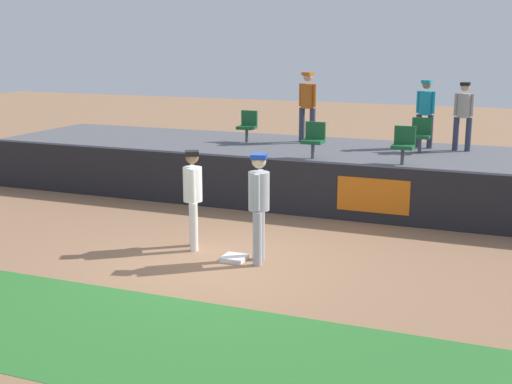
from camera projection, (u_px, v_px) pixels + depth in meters
ground_plane at (221, 262)px, 11.62m from camera, size 60.00×60.00×0.00m
grass_foreground_strip at (119, 334)px, 8.78m from camera, size 18.00×2.80×0.01m
first_base at (234, 258)px, 11.71m from camera, size 0.40×0.40×0.08m
player_fielder_home at (193, 193)px, 12.20m from camera, size 0.46×0.58×1.79m
player_runner_visitor at (259, 200)px, 11.39m from camera, size 0.43×0.51×1.87m
field_wall at (290, 187)px, 14.73m from camera, size 18.00×0.26×1.19m
bleacher_platform at (323, 171)px, 17.08m from camera, size 18.00×4.80×1.00m
seat_back_left at (248, 125)px, 18.32m from camera, size 0.46×0.44×0.84m
seat_front_center at (314, 138)px, 15.81m from camera, size 0.48×0.44×0.84m
seat_back_right at (421, 133)px, 16.65m from camera, size 0.47×0.44×0.84m
seat_front_right at (404, 143)px, 15.05m from camera, size 0.47×0.44×0.84m
spectator_hooded at (307, 102)px, 18.17m from camera, size 0.51×0.43×1.86m
spectator_capped at (425, 109)px, 17.23m from camera, size 0.47×0.38×1.72m
spectator_casual at (464, 111)px, 16.76m from camera, size 0.47×0.33×1.69m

